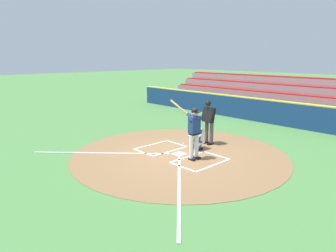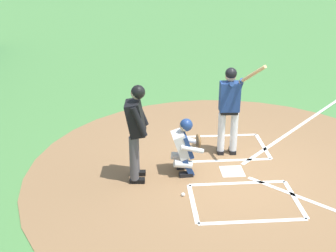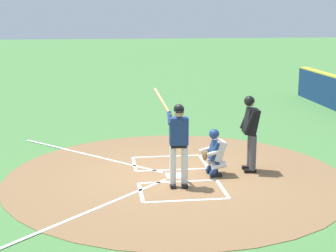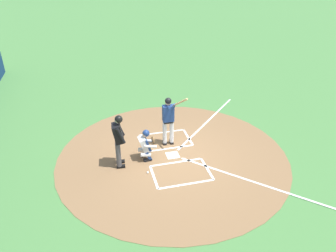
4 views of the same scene
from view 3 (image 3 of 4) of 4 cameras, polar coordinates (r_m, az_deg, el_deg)
ground_plane at (r=12.21m, az=0.81°, el=-5.58°), size 120.00×120.00×0.00m
dirt_circle at (r=12.20m, az=0.81°, el=-5.55°), size 8.00×8.00×0.01m
home_plate_and_chalk at (r=12.11m, az=-3.33°, el=-5.67°), size 7.93×4.91×0.01m
batter at (r=11.17m, az=1.14°, el=-1.45°), size 0.95×0.69×2.13m
catcher at (r=12.14m, az=5.20°, el=-2.82°), size 0.61×0.61×1.13m
plate_umpire at (r=12.43m, az=9.17°, el=-0.25°), size 0.60×0.44×1.86m
baseball at (r=13.12m, az=4.84°, el=-4.14°), size 0.07×0.07×0.07m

